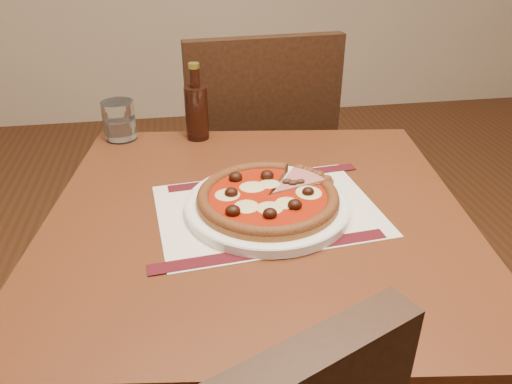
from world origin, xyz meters
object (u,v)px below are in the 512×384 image
water_glass (119,120)px  bottle (196,110)px  pizza (268,197)px  chair_far (255,157)px  plate (268,206)px  table (258,253)px

water_glass → bottle: 0.20m
pizza → water_glass: water_glass is taller
chair_far → plate: size_ratio=3.03×
pizza → bottle: (-0.11, 0.38, 0.04)m
table → pizza: pizza is taller
table → water_glass: water_glass is taller
table → bottle: (-0.09, 0.37, 0.18)m
chair_far → pizza: 0.71m
table → bottle: size_ratio=4.71×
table → water_glass: 0.51m
plate → pizza: bearing=-143.2°
plate → bottle: bearing=106.4°
chair_far → water_glass: bearing=29.3°
bottle → table: bearing=-76.2°
plate → bottle: (-0.11, 0.38, 0.06)m
water_glass → chair_far: bearing=33.8°
table → pizza: size_ratio=3.32×
chair_far → pizza: chair_far is taller
table → plate: size_ratio=2.84×
table → pizza: bearing=-11.2°
chair_far → pizza: size_ratio=3.53×
chair_far → water_glass: (-0.39, -0.26, 0.25)m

